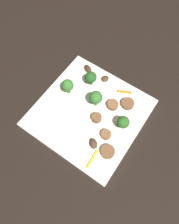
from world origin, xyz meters
TOP-DOWN VIEW (x-y plane):
  - ground_plane at (0.00, 0.00)m, footprint 1.40×1.40m
  - plate at (0.00, 0.00)m, footprint 0.28×0.28m
  - fork at (0.06, 0.07)m, footprint 0.18×0.02m
  - broccoli_floret_0 at (0.05, -0.08)m, footprint 0.03×0.03m
  - broccoli_floret_1 at (-0.09, -0.01)m, footprint 0.03×0.03m
  - broccoli_floret_2 at (0.00, -0.03)m, footprint 0.03×0.03m
  - broccoli_floret_3 at (0.08, -0.02)m, footprint 0.03×0.03m
  - sausage_slice_0 at (-0.10, 0.07)m, footprint 0.04×0.04m
  - sausage_slice_1 at (-0.07, 0.03)m, footprint 0.04×0.04m
  - sausage_slice_2 at (-0.03, 0.01)m, footprint 0.04×0.04m
  - sausage_slice_3 at (-0.04, -0.05)m, footprint 0.04×0.04m
  - sausage_slice_4 at (-0.07, -0.08)m, footprint 0.05×0.05m
  - mushroom_0 at (0.08, -0.11)m, footprint 0.03×0.03m
  - mushroom_1 at (-0.06, 0.07)m, footprint 0.03×0.03m
  - mushroom_2 at (0.02, -0.11)m, footprint 0.02×0.03m
  - pepper_strip_0 at (-0.05, -0.11)m, footprint 0.04×0.02m
  - pepper_strip_1 at (-0.08, 0.10)m, footprint 0.01×0.05m

SIDE VIEW (x-z plane):
  - ground_plane at x=0.00m, z-range 0.00..0.00m
  - plate at x=0.00m, z-range 0.00..0.02m
  - fork at x=0.06m, z-range 0.02..0.02m
  - pepper_strip_1 at x=-0.08m, z-range 0.02..0.02m
  - pepper_strip_0 at x=-0.05m, z-range 0.02..0.02m
  - mushroom_2 at x=0.02m, z-range 0.02..0.03m
  - sausage_slice_4 at x=-0.07m, z-range 0.02..0.03m
  - sausage_slice_1 at x=-0.07m, z-range 0.02..0.03m
  - sausage_slice_0 at x=-0.10m, z-range 0.02..0.03m
  - mushroom_0 at x=0.08m, z-range 0.02..0.03m
  - mushroom_1 at x=-0.06m, z-range 0.02..0.03m
  - sausage_slice_2 at x=-0.03m, z-range 0.02..0.03m
  - sausage_slice_3 at x=-0.04m, z-range 0.02..0.03m
  - broccoli_floret_1 at x=-0.09m, z-range 0.02..0.06m
  - broccoli_floret_0 at x=0.05m, z-range 0.02..0.07m
  - broccoli_floret_3 at x=0.08m, z-range 0.02..0.08m
  - broccoli_floret_2 at x=0.00m, z-range 0.02..0.08m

